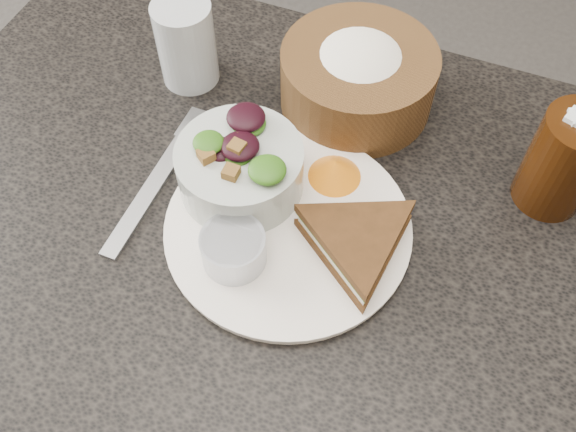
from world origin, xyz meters
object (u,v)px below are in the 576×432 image
(cola_glass, at_px, (566,158))
(dinner_plate, at_px, (288,228))
(dining_table, at_px, (291,359))
(bread_basket, at_px, (359,70))
(sandwich, at_px, (357,242))
(dressing_ramekin, at_px, (233,249))
(water_glass, at_px, (186,43))
(salad_bowl, at_px, (240,163))

(cola_glass, bearing_deg, dinner_plate, -148.52)
(dining_table, xyz_separation_m, bread_basket, (-0.00, 0.22, 0.43))
(dinner_plate, xyz_separation_m, bread_basket, (0.01, 0.21, 0.05))
(sandwich, distance_m, cola_glass, 0.24)
(dinner_plate, xyz_separation_m, dressing_ramekin, (-0.04, -0.06, 0.03))
(dinner_plate, relative_size, cola_glass, 1.98)
(sandwich, distance_m, dressing_ramekin, 0.13)
(bread_basket, height_order, water_glass, water_glass)
(bread_basket, relative_size, cola_glass, 1.41)
(sandwich, xyz_separation_m, water_glass, (-0.29, 0.18, 0.02))
(dinner_plate, distance_m, bread_basket, 0.22)
(sandwich, relative_size, cola_glass, 1.10)
(dressing_ramekin, relative_size, bread_basket, 0.36)
(dining_table, bearing_deg, sandwich, -0.79)
(bread_basket, height_order, cola_glass, cola_glass)
(dinner_plate, bearing_deg, dressing_ramekin, -121.39)
(salad_bowl, bearing_deg, water_glass, 133.74)
(water_glass, bearing_deg, sandwich, -32.09)
(sandwich, bearing_deg, salad_bowl, -157.55)
(dining_table, distance_m, salad_bowl, 0.44)
(dressing_ramekin, xyz_separation_m, cola_glass, (0.29, 0.22, 0.04))
(dinner_plate, height_order, salad_bowl, salad_bowl)
(dining_table, bearing_deg, dinner_plate, 157.03)
(cola_glass, relative_size, water_glass, 1.21)
(dinner_plate, bearing_deg, water_glass, 139.75)
(sandwich, xyz_separation_m, salad_bowl, (-0.15, 0.04, 0.02))
(salad_bowl, distance_m, bread_basket, 0.20)
(dining_table, distance_m, bread_basket, 0.48)
(dinner_plate, bearing_deg, bread_basket, 88.38)
(dining_table, xyz_separation_m, cola_glass, (0.25, 0.16, 0.44))
(dressing_ramekin, distance_m, water_glass, 0.29)
(dressing_ramekin, xyz_separation_m, bread_basket, (0.04, 0.27, 0.02))
(salad_bowl, bearing_deg, cola_glass, 21.06)
(dressing_ramekin, relative_size, cola_glass, 0.50)
(water_glass, bearing_deg, cola_glass, -2.37)
(dining_table, distance_m, dinner_plate, 0.38)
(dinner_plate, xyz_separation_m, cola_glass, (0.25, 0.16, 0.06))
(dinner_plate, height_order, bread_basket, bread_basket)
(dressing_ramekin, height_order, water_glass, water_glass)
(dinner_plate, relative_size, dressing_ramekin, 3.94)
(sandwich, height_order, dressing_ramekin, dressing_ramekin)
(dining_table, height_order, salad_bowl, salad_bowl)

